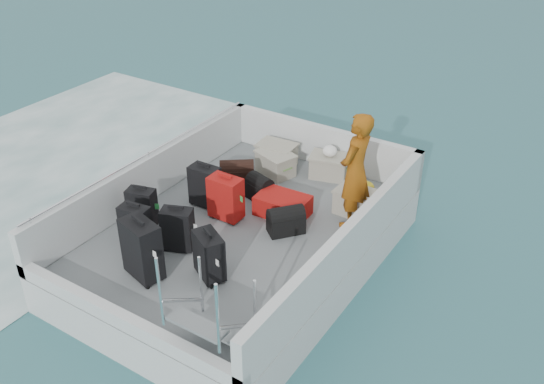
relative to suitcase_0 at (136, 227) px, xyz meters
The scene contains 23 objects.
ground 1.77m from the suitcase_0, 50.64° to the left, with size 160.00×160.00×0.00m, color #184A56.
wake_foam 4.13m from the suitcase_0, 163.31° to the left, with size 10.00×10.00×0.00m, color white.
ferry_hull 1.63m from the suitcase_0, 50.64° to the left, with size 3.60×5.00×0.60m, color silver.
deck 1.53m from the suitcase_0, 50.64° to the left, with size 3.30×4.70×0.02m, color slate.
deck_fittings 1.54m from the suitcase_0, 32.82° to the left, with size 3.60×5.00×0.90m.
suitcase_0 is the anchor object (origin of this frame).
suitcase_1 0.53m from the suitcase_0, 124.34° to the left, with size 0.41×0.23×0.61m, color black.
suitcase_2 1.39m from the suitcase_0, 85.38° to the left, with size 0.46×0.28×0.66m, color black.
suitcase_3 0.68m from the suitcase_0, 39.17° to the right, with size 0.54×0.32×0.82m, color black.
suitcase_4 0.58m from the suitcase_0, 28.01° to the left, with size 0.43×0.25×0.63m, color black.
suitcase_5 1.40m from the suitcase_0, 64.70° to the left, with size 0.49×0.30×0.68m, color #B5190D.
suitcase_6 1.26m from the suitcase_0, ahead, with size 0.47×0.28×0.65m, color black.
suitcase_8 2.21m from the suitcase_0, 55.19° to the left, with size 0.51×0.78×0.31m, color #B5190D.
duffel_0 2.22m from the suitcase_0, 86.82° to the left, with size 0.56×0.30×0.32m, color black, non-canonical shape.
duffel_1 2.13m from the suitcase_0, 70.29° to the left, with size 0.40×0.30×0.32m, color black, non-canonical shape.
duffel_2 2.12m from the suitcase_0, 42.75° to the left, with size 0.52×0.30×0.32m, color black, non-canonical shape.
crate_0 3.12m from the suitcase_0, 83.88° to the left, with size 0.62×0.43×0.37m, color #ABA895.
crate_1 2.86m from the suitcase_0, 80.20° to the left, with size 0.61×0.42×0.37m, color #ABA895.
crate_2 3.48m from the suitcase_0, 68.18° to the left, with size 0.60×0.41×0.36m, color #ABA895.
crate_3 3.27m from the suitcase_0, 48.12° to the left, with size 0.60×0.41×0.36m, color #ABA895.
yellow_bag 3.68m from the suitcase_0, 55.83° to the left, with size 0.28×0.26×0.22m, color yellow.
white_bag 3.48m from the suitcase_0, 68.18° to the left, with size 0.24×0.24×0.18m, color white.
passenger 3.16m from the suitcase_0, 43.81° to the left, with size 0.65×0.42×1.76m, color #C56612.
Camera 1 is at (4.38, -5.95, 5.64)m, focal length 40.00 mm.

